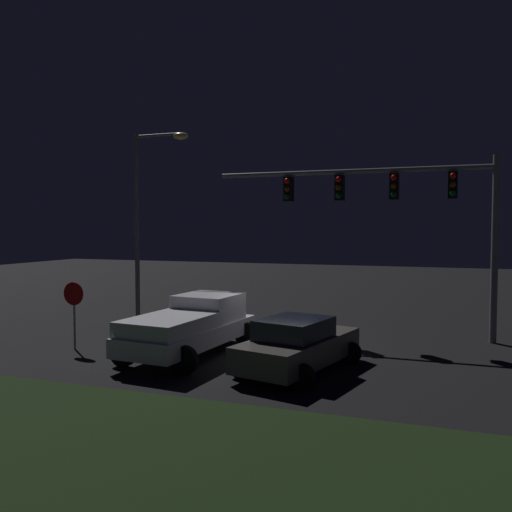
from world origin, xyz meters
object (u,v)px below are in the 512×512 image
traffic_signal_gantry (395,199)px  stop_sign (74,302)px  pickup_truck (193,323)px  car_sedan (298,345)px  street_lamp_left (147,202)px

traffic_signal_gantry → stop_sign: traffic_signal_gantry is taller
pickup_truck → car_sedan: pickup_truck is taller
pickup_truck → street_lamp_left: size_ratio=0.69×
pickup_truck → traffic_signal_gantry: bearing=-43.4°
car_sedan → traffic_signal_gantry: 7.52m
pickup_truck → car_sedan: bearing=-97.1°
street_lamp_left → pickup_truck: bearing=-47.6°
car_sedan → stop_sign: (-7.59, 0.07, 0.82)m
street_lamp_left → stop_sign: (0.82, -5.93, -3.54)m
traffic_signal_gantry → stop_sign: 11.75m
pickup_truck → stop_sign: size_ratio=2.49×
pickup_truck → car_sedan: 3.73m
pickup_truck → stop_sign: stop_sign is taller
pickup_truck → street_lamp_left: 8.18m
traffic_signal_gantry → street_lamp_left: bearing=179.1°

